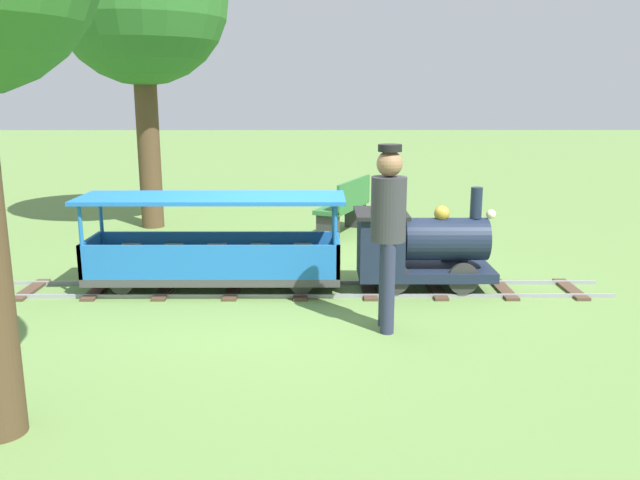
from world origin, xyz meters
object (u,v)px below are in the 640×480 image
Objects in this scene: passenger_car at (214,252)px; park_bench at (346,207)px; conductor_person at (388,223)px; locomotive at (418,246)px.

passenger_car is 3.13m from park_bench.
park_bench is at bearing -177.14° from conductor_person.
conductor_person reaches higher than locomotive.
passenger_car is 1.67× the size of conductor_person.
park_bench is (-3.89, -0.19, -0.54)m from conductor_person.
park_bench is at bearing -167.11° from locomotive.
park_bench is (-2.76, 1.48, -0.01)m from passenger_car.
conductor_person is at bearing 2.86° from park_bench.
park_bench is at bearing 151.72° from passenger_car.
locomotive is 1.30m from conductor_person.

